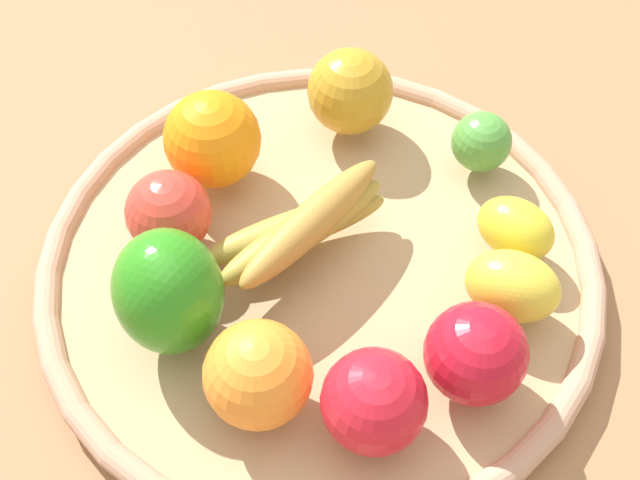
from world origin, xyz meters
The scene contains 13 objects.
ground_plane centered at (0.00, 0.00, 0.00)m, with size 2.40×2.40×0.00m, color #9A6D47.
basket centered at (0.00, 0.00, 0.02)m, with size 0.46×0.46×0.03m.
apple_2 centered at (0.00, -0.12, 0.06)m, with size 0.07×0.07×0.07m, color red.
banana_bunch centered at (0.00, -0.01, 0.06)m, with size 0.15×0.15×0.06m.
apple_1 centered at (0.10, 0.12, 0.07)m, with size 0.07×0.07×0.07m, color red.
bell_pepper centered at (0.08, -0.10, 0.08)m, with size 0.09×0.08×0.10m, color #2C891B.
apple_3 centered at (-0.15, 0.01, 0.07)m, with size 0.08×0.08×0.08m, color #C08D22.
lemon_0 centered at (-0.03, 0.15, 0.05)m, with size 0.06×0.05×0.05m, color yellow.
apple_0 centered at (0.14, 0.06, 0.07)m, with size 0.07×0.07×0.07m, color red.
orange_1 centered at (0.13, -0.02, 0.07)m, with size 0.08×0.08×0.08m, color orange.
orange_0 centered at (-0.08, -0.10, 0.07)m, with size 0.08×0.08×0.08m, color orange.
lime_0 centered at (-0.12, 0.12, 0.06)m, with size 0.05×0.05×0.05m, color #4F9B3B.
lemon_1 centered at (0.03, 0.15, 0.06)m, with size 0.07×0.05×0.05m, color yellow.
Camera 1 is at (0.39, 0.05, 0.57)m, focal length 46.55 mm.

